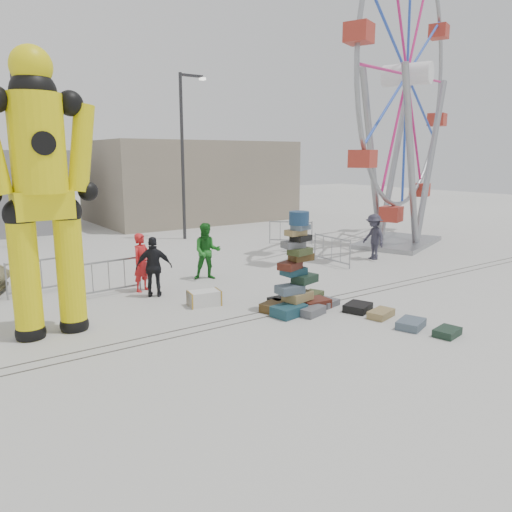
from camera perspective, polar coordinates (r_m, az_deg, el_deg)
ground at (r=13.23m, az=6.02°, el=-6.88°), size 90.00×90.00×0.00m
track_line_near at (r=13.66m, az=4.37°, el=-6.23°), size 40.00×0.04×0.01m
track_line_far at (r=13.96m, az=3.33°, el=-5.83°), size 40.00×0.04×0.01m
building_right at (r=33.22m, az=-7.56°, el=8.51°), size 12.00×8.00×5.00m
lamp_post_right at (r=25.17m, az=-8.23°, el=12.10°), size 1.41×0.25×8.00m
lamp_post_left at (r=24.84m, az=-25.28°, el=11.16°), size 1.41×0.25×8.00m
suitcase_tower at (r=13.50m, az=4.62°, el=-3.12°), size 1.91×1.68×2.70m
crash_test_dummy at (r=12.19m, az=-23.37°, el=7.53°), size 2.62×1.16×6.65m
ferris_wheel at (r=24.36m, az=16.74°, el=16.94°), size 10.94×4.45×13.55m
steamer_trunk at (r=14.11m, az=-5.94°, el=-4.82°), size 0.96×0.66×0.41m
row_case_0 at (r=14.82m, az=6.40°, el=-4.49°), size 0.88×0.73×0.19m
row_case_1 at (r=14.19m, az=7.99°, el=-5.29°), size 0.76×0.68×0.17m
row_case_2 at (r=13.84m, az=11.57°, el=-5.77°), size 0.91×0.83×0.21m
row_case_3 at (r=13.46m, az=14.09°, el=-6.41°), size 0.86×0.63×0.19m
row_case_4 at (r=12.85m, az=17.28°, el=-7.42°), size 0.91×0.77×0.20m
row_case_5 at (r=12.60m, az=21.01°, el=-8.12°), size 0.75×0.58×0.18m
barricade_dummy_b at (r=16.43m, az=-23.30°, el=-2.14°), size 2.00×0.34×1.10m
barricade_dummy_c at (r=15.55m, az=-16.46°, el=-2.39°), size 2.00×0.24×1.10m
barricade_wheel_front at (r=19.39m, az=8.64°, el=0.64°), size 0.15×2.00×1.10m
barricade_wheel_back at (r=23.72m, az=3.98°, el=2.70°), size 1.50×1.47×1.10m
pedestrian_red at (r=15.74m, az=-12.92°, el=-0.71°), size 0.78×0.68×1.81m
pedestrian_green at (r=16.91m, az=-5.62°, el=0.53°), size 1.15×1.06×1.92m
pedestrian_black at (r=15.04m, az=-11.57°, el=-1.24°), size 1.14×0.88×1.80m
pedestrian_grey at (r=20.62m, az=13.30°, el=2.14°), size 0.88×1.29×1.84m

